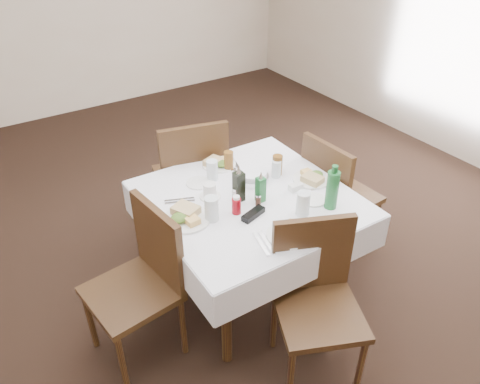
% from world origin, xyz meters
% --- Properties ---
extents(ground_plane, '(7.00, 7.00, 0.00)m').
position_xyz_m(ground_plane, '(0.00, 0.00, 0.00)').
color(ground_plane, black).
extents(room_shell, '(6.04, 7.04, 2.80)m').
position_xyz_m(room_shell, '(0.00, 0.00, 1.71)').
color(room_shell, beige).
rests_on(room_shell, ground).
extents(dining_table, '(1.22, 1.22, 0.76)m').
position_xyz_m(dining_table, '(0.16, -0.19, 0.67)').
color(dining_table, black).
rests_on(dining_table, ground).
extents(chair_north, '(0.58, 0.58, 1.02)m').
position_xyz_m(chair_north, '(0.12, 0.51, 0.58)').
color(chair_north, black).
rests_on(chair_north, ground).
extents(chair_south, '(0.59, 0.59, 0.94)m').
position_xyz_m(chair_south, '(0.14, -0.86, 0.54)').
color(chair_south, black).
rests_on(chair_south, ground).
extents(chair_east, '(0.47, 0.47, 0.95)m').
position_xyz_m(chair_east, '(0.89, -0.19, 0.54)').
color(chair_east, black).
rests_on(chair_east, ground).
extents(chair_west, '(0.50, 0.50, 0.96)m').
position_xyz_m(chair_west, '(-0.59, -0.25, 0.55)').
color(chair_west, black).
rests_on(chair_west, ground).
extents(meal_north, '(0.23, 0.23, 0.05)m').
position_xyz_m(meal_north, '(0.20, 0.24, 0.78)').
color(meal_north, white).
rests_on(meal_north, dining_table).
extents(meal_south, '(0.24, 0.24, 0.05)m').
position_xyz_m(meal_south, '(0.13, -0.62, 0.78)').
color(meal_south, white).
rests_on(meal_south, dining_table).
extents(meal_east, '(0.24, 0.24, 0.05)m').
position_xyz_m(meal_east, '(0.61, -0.26, 0.78)').
color(meal_east, white).
rests_on(meal_east, dining_table).
extents(meal_west, '(0.27, 0.27, 0.06)m').
position_xyz_m(meal_west, '(-0.28, -0.18, 0.79)').
color(meal_west, white).
rests_on(meal_west, dining_table).
extents(side_plate_a, '(0.16, 0.16, 0.01)m').
position_xyz_m(side_plate_a, '(-0.03, 0.11, 0.77)').
color(side_plate_a, white).
rests_on(side_plate_a, dining_table).
extents(side_plate_b, '(0.15, 0.15, 0.01)m').
position_xyz_m(side_plate_b, '(0.46, -0.44, 0.77)').
color(side_plate_b, white).
rests_on(side_plate_b, dining_table).
extents(water_n, '(0.07, 0.07, 0.14)m').
position_xyz_m(water_n, '(0.07, 0.11, 0.83)').
color(water_n, silver).
rests_on(water_n, dining_table).
extents(water_s, '(0.08, 0.08, 0.15)m').
position_xyz_m(water_s, '(0.32, -0.50, 0.83)').
color(water_s, silver).
rests_on(water_s, dining_table).
extents(water_e, '(0.06, 0.06, 0.11)m').
position_xyz_m(water_e, '(0.44, -0.09, 0.82)').
color(water_e, silver).
rests_on(water_e, dining_table).
extents(water_w, '(0.08, 0.08, 0.15)m').
position_xyz_m(water_w, '(-0.15, -0.26, 0.84)').
color(water_w, silver).
rests_on(water_w, dining_table).
extents(iced_tea_a, '(0.06, 0.06, 0.13)m').
position_xyz_m(iced_tea_a, '(0.23, 0.16, 0.83)').
color(iced_tea_a, brown).
rests_on(iced_tea_a, dining_table).
extents(iced_tea_b, '(0.07, 0.07, 0.14)m').
position_xyz_m(iced_tea_b, '(0.46, -0.07, 0.83)').
color(iced_tea_b, brown).
rests_on(iced_tea_b, dining_table).
extents(bread_basket, '(0.21, 0.21, 0.07)m').
position_xyz_m(bread_basket, '(0.28, -0.04, 0.80)').
color(bread_basket, silver).
rests_on(bread_basket, dining_table).
extents(oil_cruet_dark, '(0.06, 0.06, 0.24)m').
position_xyz_m(oil_cruet_dark, '(0.09, -0.18, 0.87)').
color(oil_cruet_dark, black).
rests_on(oil_cruet_dark, dining_table).
extents(oil_cruet_green, '(0.05, 0.05, 0.21)m').
position_xyz_m(oil_cruet_green, '(0.19, -0.26, 0.85)').
color(oil_cruet_green, '#1E6730').
rests_on(oil_cruet_green, dining_table).
extents(ketchup_bottle, '(0.05, 0.05, 0.12)m').
position_xyz_m(ketchup_bottle, '(0.00, -0.29, 0.82)').
color(ketchup_bottle, maroon).
rests_on(ketchup_bottle, dining_table).
extents(salt_shaker, '(0.04, 0.04, 0.09)m').
position_xyz_m(salt_shaker, '(0.07, -0.18, 0.81)').
color(salt_shaker, white).
rests_on(salt_shaker, dining_table).
extents(pepper_shaker, '(0.03, 0.03, 0.07)m').
position_xyz_m(pepper_shaker, '(0.15, -0.29, 0.80)').
color(pepper_shaker, '#3E2519').
rests_on(pepper_shaker, dining_table).
extents(coffee_mug, '(0.13, 0.13, 0.10)m').
position_xyz_m(coffee_mug, '(-0.04, -0.06, 0.81)').
color(coffee_mug, white).
rests_on(coffee_mug, dining_table).
extents(sunglasses, '(0.17, 0.10, 0.03)m').
position_xyz_m(sunglasses, '(0.06, -0.37, 0.78)').
color(sunglasses, black).
rests_on(sunglasses, dining_table).
extents(green_bottle, '(0.07, 0.07, 0.28)m').
position_xyz_m(green_bottle, '(0.50, -0.54, 0.89)').
color(green_bottle, '#1E6730').
rests_on(green_bottle, dining_table).
extents(sugar_caddy, '(0.09, 0.05, 0.04)m').
position_xyz_m(sugar_caddy, '(0.45, -0.29, 0.78)').
color(sugar_caddy, white).
rests_on(sugar_caddy, dining_table).
extents(cutlery_n, '(0.10, 0.21, 0.01)m').
position_xyz_m(cutlery_n, '(0.29, 0.19, 0.77)').
color(cutlery_n, silver).
rests_on(cutlery_n, dining_table).
extents(cutlery_s, '(0.10, 0.21, 0.01)m').
position_xyz_m(cutlery_s, '(-0.03, -0.60, 0.77)').
color(cutlery_s, silver).
rests_on(cutlery_s, dining_table).
extents(cutlery_e, '(0.19, 0.08, 0.01)m').
position_xyz_m(cutlery_e, '(0.61, -0.35, 0.77)').
color(cutlery_e, silver).
rests_on(cutlery_e, dining_table).
extents(cutlery_w, '(0.19, 0.11, 0.01)m').
position_xyz_m(cutlery_w, '(-0.22, 0.00, 0.77)').
color(cutlery_w, silver).
rests_on(cutlery_w, dining_table).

